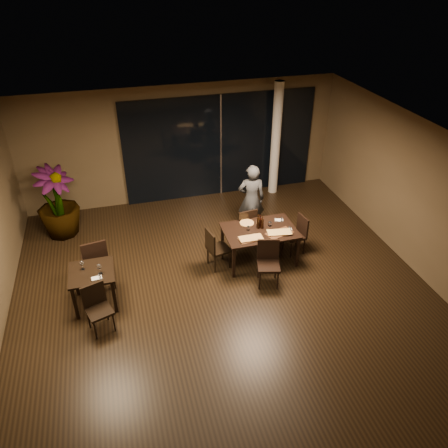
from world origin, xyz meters
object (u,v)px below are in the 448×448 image
at_px(chair_side_far, 95,259).
at_px(diner, 251,199).
at_px(chair_main_near, 268,260).
at_px(potted_plant, 57,202).
at_px(side_table, 92,277).
at_px(chair_main_far, 245,225).
at_px(chair_main_left, 215,247).
at_px(bottle_b, 262,222).
at_px(main_table, 260,233).
at_px(bottle_c, 260,221).
at_px(bottle_a, 258,221).
at_px(chair_main_right, 298,232).
at_px(chair_side_near, 97,305).

bearing_deg(chair_side_far, diner, -173.58).
distance_m(chair_main_near, potted_plant, 4.96).
distance_m(side_table, chair_main_far, 3.47).
relative_size(chair_main_left, diner, 0.54).
bearing_deg(chair_main_far, bottle_b, 101.16).
bearing_deg(chair_main_far, potted_plant, -28.59).
xyz_separation_m(main_table, bottle_c, (0.03, 0.10, 0.22)).
xyz_separation_m(bottle_a, bottle_b, (0.08, -0.03, -0.02)).
distance_m(side_table, chair_main_right, 4.35).
height_order(chair_main_far, bottle_b, bottle_b).
relative_size(chair_main_left, chair_side_near, 1.02).
bearing_deg(main_table, side_table, -171.63).
xyz_separation_m(side_table, bottle_a, (3.39, 0.58, 0.29)).
relative_size(chair_side_far, bottle_a, 3.18).
xyz_separation_m(side_table, chair_main_near, (3.33, -0.23, -0.11)).
xyz_separation_m(chair_main_near, bottle_a, (0.06, 0.82, 0.39)).
relative_size(main_table, chair_side_near, 1.69).
bearing_deg(chair_main_left, chair_main_right, -99.36).
relative_size(chair_side_far, bottle_c, 3.56).
height_order(chair_main_right, diner, diner).
bearing_deg(bottle_a, chair_main_left, -174.22).
bearing_deg(bottle_a, potted_plant, 153.04).
distance_m(chair_side_far, potted_plant, 2.18).
distance_m(side_table, chair_side_far, 0.64).
distance_m(diner, bottle_c, 1.05).
bearing_deg(chair_main_left, bottle_a, -96.14).
distance_m(chair_main_near, chair_side_far, 3.38).
relative_size(chair_main_left, bottle_b, 3.24).
xyz_separation_m(chair_main_near, diner, (0.26, 1.87, 0.32)).
xyz_separation_m(chair_main_near, bottle_c, (0.10, 0.84, 0.38)).
bearing_deg(chair_main_near, bottle_c, 97.41).
xyz_separation_m(diner, bottle_a, (-0.20, -1.05, 0.07)).
relative_size(bottle_a, bottle_c, 1.12).
height_order(main_table, potted_plant, potted_plant).
bearing_deg(chair_side_far, potted_plant, -79.05).
bearing_deg(diner, bottle_c, 93.70).
bearing_deg(bottle_c, chair_main_far, 106.41).
bearing_deg(bottle_a, chair_side_near, -159.82).
distance_m(chair_main_right, chair_side_near, 4.43).
xyz_separation_m(chair_side_near, bottle_c, (3.38, 1.25, 0.40)).
xyz_separation_m(chair_main_near, chair_main_right, (0.98, 0.81, -0.03)).
distance_m(chair_side_far, bottle_b, 3.42).
bearing_deg(diner, chair_side_far, 28.14).
bearing_deg(chair_main_left, bottle_b, -98.23).
bearing_deg(chair_main_left, diner, -56.98).
distance_m(diner, potted_plant, 4.40).
bearing_deg(chair_main_right, bottle_a, -99.41).
bearing_deg(bottle_a, chair_side_far, 179.13).
height_order(side_table, bottle_b, bottle_b).
relative_size(chair_main_left, chair_side_far, 0.88).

